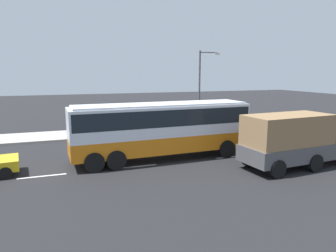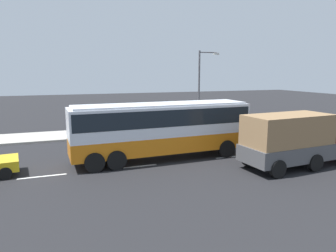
{
  "view_description": "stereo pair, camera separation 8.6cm",
  "coord_description": "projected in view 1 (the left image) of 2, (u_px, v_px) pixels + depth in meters",
  "views": [
    {
      "loc": [
        -4.61,
        -18.61,
        5.34
      ],
      "look_at": [
        1.82,
        -0.53,
        2.0
      ],
      "focal_mm": 33.28,
      "sensor_mm": 36.0,
      "label": 1
    },
    {
      "loc": [
        -4.69,
        -18.58,
        5.34
      ],
      "look_at": [
        1.82,
        -0.53,
        2.0
      ],
      "focal_mm": 33.28,
      "sensor_mm": 36.0,
      "label": 2
    }
  ],
  "objects": [
    {
      "name": "ground_plane",
      "position": [
        138.0,
        157.0,
        19.71
      ],
      "size": [
        120.0,
        120.0,
        0.0
      ],
      "primitive_type": "plane",
      "color": "black"
    },
    {
      "name": "sidewalk_curb",
      "position": [
        115.0,
        132.0,
        27.56
      ],
      "size": [
        80.0,
        4.0,
        0.15
      ],
      "primitive_type": "cube",
      "color": "#A8A399",
      "rests_on": "ground_plane"
    },
    {
      "name": "lane_centreline",
      "position": [
        144.0,
        166.0,
        17.94
      ],
      "size": [
        34.87,
        0.16,
        0.01
      ],
      "color": "white",
      "rests_on": "ground_plane"
    },
    {
      "name": "coach_bus",
      "position": [
        162.0,
        125.0,
        19.09
      ],
      "size": [
        11.13,
        3.0,
        3.46
      ],
      "rotation": [
        0.0,
        0.0,
        0.03
      ],
      "color": "orange",
      "rests_on": "ground_plane"
    },
    {
      "name": "cargo_truck",
      "position": [
        300.0,
        139.0,
        17.66
      ],
      "size": [
        7.68,
        3.05,
        3.03
      ],
      "rotation": [
        0.0,
        0.0,
        0.08
      ],
      "color": "red",
      "rests_on": "ground_plane"
    },
    {
      "name": "pedestrian_near_curb",
      "position": [
        77.0,
        123.0,
        26.65
      ],
      "size": [
        0.32,
        0.32,
        1.61
      ],
      "rotation": [
        0.0,
        0.0,
        3.43
      ],
      "color": "brown",
      "rests_on": "sidewalk_curb"
    },
    {
      "name": "pedestrian_at_crossing",
      "position": [
        137.0,
        119.0,
        28.28
      ],
      "size": [
        0.32,
        0.32,
        1.65
      ],
      "rotation": [
        0.0,
        0.0,
        5.18
      ],
      "color": "brown",
      "rests_on": "sidewalk_curb"
    },
    {
      "name": "street_lamp",
      "position": [
        202.0,
        85.0,
        27.77
      ],
      "size": [
        1.99,
        0.24,
        7.05
      ],
      "color": "#47474C",
      "rests_on": "sidewalk_curb"
    }
  ]
}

